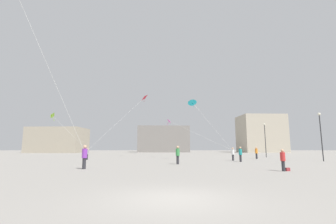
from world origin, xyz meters
name	(u,v)px	position (x,y,z in m)	size (l,w,h in m)	color
ground_plane	(174,199)	(0.00, 0.00, 0.00)	(300.00, 300.00, 0.00)	gray
person_in_red	(283,159)	(8.17, 9.11, 0.86)	(0.34, 0.34, 1.57)	#2D2D33
person_in_white	(233,153)	(8.56, 23.19, 0.93)	(0.37, 0.37, 1.69)	#2D2D33
person_in_purple	(85,156)	(-6.67, 11.01, 1.02)	(0.41, 0.41, 1.86)	#2D2D33
person_in_teal	(240,153)	(8.72, 20.57, 0.98)	(0.39, 0.39, 1.79)	#2D2D33
person_in_grey	(87,153)	(-11.20, 25.63, 0.89)	(0.35, 0.35, 1.62)	#2D2D33
person_in_green	(178,154)	(1.00, 16.52, 1.01)	(0.40, 0.40, 1.85)	#2D2D33
person_in_orange	(256,152)	(13.46, 27.89, 0.98)	(0.39, 0.39, 1.79)	#2D2D33
kite_crimson_delta	(144,98)	(-4.32, 35.32, 10.84)	(7.49, 10.77, 10.13)	red
kite_magenta_diamond	(170,121)	(0.52, 32.84, 6.21)	(8.56, 10.30, 5.41)	#D12899
kite_lime_delta	(53,116)	(-14.80, 22.39, 5.65)	(3.91, 3.83, 4.77)	#8CD12D
kite_cyan_diamond	(192,102)	(3.64, 25.64, 8.17)	(5.67, 3.13, 7.33)	#1EB2C6
building_left_hall	(58,140)	(-37.00, 73.93, 4.21)	(17.90, 12.84, 8.41)	#A39984
building_centre_hall	(163,139)	(-1.00, 82.44, 4.86)	(19.40, 9.40, 9.72)	gray
building_right_hall	(261,134)	(35.00, 79.11, 6.73)	(15.27, 12.42, 13.46)	#B2A893
lamppost_east	(321,129)	(19.15, 21.26, 3.95)	(0.36, 0.36, 6.05)	#2D2D30
lamppost_west	(265,135)	(17.16, 33.21, 3.87)	(0.36, 0.36, 5.92)	#2D2D30
handbag_beside_flyer	(288,169)	(8.52, 9.21, 0.12)	(0.32, 0.14, 0.24)	maroon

